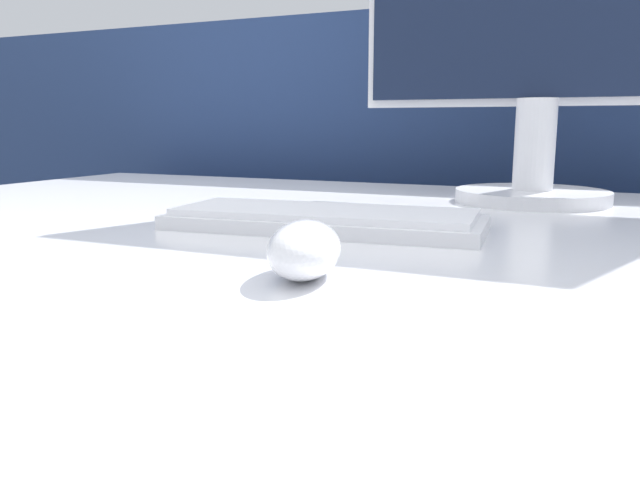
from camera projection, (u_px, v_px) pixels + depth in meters
The scene contains 3 objects.
partition_panel at pixel (476, 261), 1.38m from camera, with size 5.00×0.03×1.09m.
computer_mouse_near at pixel (304, 249), 0.50m from camera, with size 0.08×0.12×0.05m.
keyboard at pixel (324, 219), 0.73m from camera, with size 0.38×0.17×0.02m.
Camera 1 is at (0.23, -0.68, 0.84)m, focal length 35.00 mm.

